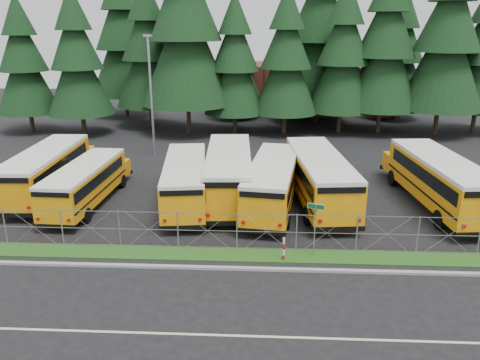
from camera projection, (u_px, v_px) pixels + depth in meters
The scene contains 29 objects.
ground at pixel (257, 241), 24.79m from camera, with size 120.00×120.00×0.00m, color black.
curb at pixel (256, 269), 21.83m from camera, with size 50.00×0.25×0.12m, color gray.
grass_verge at pixel (256, 255), 23.17m from camera, with size 50.00×1.40×0.06m, color #164112.
road_lane_line at pixel (253, 336), 17.21m from camera, with size 50.00×0.12×0.01m, color beige.
chainlink_fence at pixel (257, 232), 23.52m from camera, with size 44.00×0.10×2.00m, color #97989F, non-canonical shape.
brick_building at pixel (307, 88), 61.46m from camera, with size 22.00×10.00×6.00m, color brown.
bus_0 at pixel (49, 171), 31.40m from camera, with size 2.74×11.62×3.05m, color orange, non-canonical shape.
bus_1 at pixel (88, 184), 29.49m from camera, with size 2.39×10.15×2.66m, color orange, non-canonical shape.
bus_3 at pixel (186, 182), 29.59m from camera, with size 2.59×10.98×2.88m, color orange, non-canonical shape.
bus_4 at pixel (229, 174), 30.50m from camera, with size 2.89×12.23×3.21m, color orange, non-canonical shape.
bus_5 at pixel (273, 183), 29.13m from camera, with size 2.67×11.33×2.97m, color orange, non-canonical shape.
bus_6 at pixel (318, 178), 29.75m from camera, with size 2.87×12.15×3.18m, color orange, non-canonical shape.
bus_east at pixel (437, 181), 29.14m from camera, with size 2.89×12.22×3.20m, color orange, non-canonical shape.
street_sign at pixel (315, 219), 22.44m from camera, with size 0.80×0.53×2.81m.
striped_bollard at pixel (284, 249), 22.54m from camera, with size 0.11×0.11×1.20m, color #B20C0C.
light_standard at pixel (151, 92), 39.19m from camera, with size 0.70×0.35×10.14m.
conifer_0 at pixel (24, 64), 47.98m from camera, with size 6.33×6.33×14.01m, color black, non-canonical shape.
conifer_1 at pixel (77, 62), 46.50m from camera, with size 6.66×6.66×14.73m, color black, non-canonical shape.
conifer_2 at pixel (148, 53), 50.25m from camera, with size 7.24×7.24×16.00m, color black, non-canonical shape.
conifer_3 at pixel (186, 30), 46.28m from camera, with size 9.36×9.36×20.70m, color black, non-canonical shape.
conifer_4 at pixel (235, 64), 47.35m from camera, with size 6.39×6.39×14.12m, color black, non-canonical shape.
conifer_5 at pixel (286, 61), 46.91m from camera, with size 6.69×6.69×14.79m, color black, non-canonical shape.
conifer_6 at pixel (343, 57), 47.49m from camera, with size 6.98×6.98×15.43m, color black, non-canonical shape.
conifer_7 at pixel (385, 49), 46.89m from camera, with size 7.74×7.74×17.12m, color black, non-canonical shape.
conifer_8 at pixel (447, 42), 45.77m from camera, with size 8.35×8.35×18.46m, color black, non-canonical shape.
conifer_10 at pixel (122, 42), 55.88m from camera, with size 8.02×8.02×17.74m, color black, non-canonical shape.
conifer_11 at pixel (236, 59), 54.77m from camera, with size 6.37×6.37×14.08m, color black, non-canonical shape.
conifer_12 at pixel (319, 33), 51.71m from camera, with size 9.03×9.03×19.97m, color black, non-canonical shape.
conifer_13 at pixel (401, 56), 54.56m from camera, with size 6.72×6.72×14.86m, color black, non-canonical shape.
Camera 1 is at (0.21, -22.50, 10.92)m, focal length 35.00 mm.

